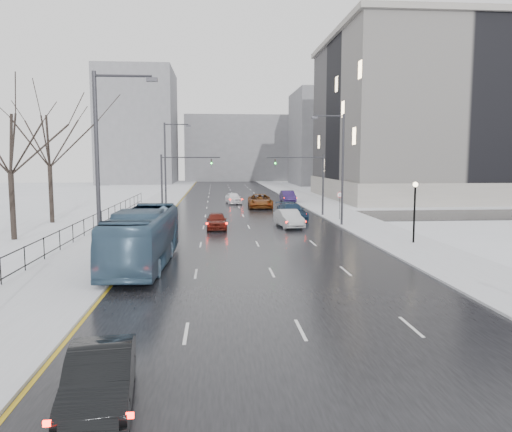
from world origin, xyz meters
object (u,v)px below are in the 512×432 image
object	(u,v)px
streetlight_r_mid	(340,164)
streetlight_l_near	(102,168)
tree_park_e	(52,224)
bus	(143,237)
lamppost_r_mid	(415,203)
sedan_left_near	(100,378)
sedan_center_near	(217,221)
sedan_right_far	(291,211)
sedan_center_far	(233,198)
streetlight_l_far	(167,163)
mast_signal_right	(313,178)
mast_signal_left	(172,178)
tree_park_d	(14,241)
no_uturn_sign	(340,197)
sedan_right_near	(289,218)
sedan_right_cross	(260,201)
sedan_right_distant	(288,196)

from	to	relation	value
streetlight_r_mid	streetlight_l_near	size ratio (longest dim) A/B	1.00
tree_park_e	bus	size ratio (longest dim) A/B	1.17
lamppost_r_mid	sedan_left_near	world-z (taller)	lamppost_r_mid
sedan_center_near	sedan_right_far	world-z (taller)	sedan_right_far
sedan_left_near	lamppost_r_mid	bearing A→B (deg)	46.10
lamppost_r_mid	bus	xyz separation A→B (m)	(-18.00, -5.71, -1.29)
bus	sedan_center_far	size ratio (longest dim) A/B	2.56
lamppost_r_mid	sedan_right_far	distance (m)	16.48
streetlight_l_far	mast_signal_right	world-z (taller)	streetlight_l_far
streetlight_l_far	sedan_right_far	bearing A→B (deg)	-28.58
mast_signal_right	streetlight_l_near	bearing A→B (deg)	-118.96
tree_park_e	mast_signal_left	size ratio (longest dim) A/B	2.08
tree_park_d	tree_park_e	distance (m)	10.01
streetlight_l_near	bus	bearing A→B (deg)	74.77
no_uturn_sign	streetlight_l_near	bearing A→B (deg)	-125.89
tree_park_e	sedan_right_near	distance (m)	22.18
sedan_right_cross	streetlight_r_mid	bearing A→B (deg)	-70.54
tree_park_d	no_uturn_sign	xyz separation A→B (m)	(27.00, 10.00, 2.30)
lamppost_r_mid	sedan_center_far	distance (m)	35.36
mast_signal_left	streetlight_r_mid	bearing A→B (deg)	-27.31
mast_signal_left	sedan_left_near	bearing A→B (deg)	-87.76
streetlight_r_mid	sedan_right_distant	distance (m)	25.73
mast_signal_left	sedan_center_near	bearing A→B (deg)	-63.94
streetlight_l_far	no_uturn_sign	world-z (taller)	streetlight_l_far
streetlight_l_near	mast_signal_left	world-z (taller)	streetlight_l_near
tree_park_d	sedan_left_near	size ratio (longest dim) A/B	2.86
streetlight_l_far	sedan_center_near	bearing A→B (deg)	-68.00
mast_signal_right	sedan_right_near	world-z (taller)	mast_signal_right
streetlight_l_near	sedan_left_near	xyz separation A→B (m)	(2.41, -12.01, -4.86)
tree_park_e	sedan_right_far	bearing A→B (deg)	2.62
tree_park_e	sedan_left_near	xyz separation A→B (m)	(12.44, -36.01, 0.76)
mast_signal_left	sedan_right_cross	bearing A→B (deg)	42.65
sedan_center_near	sedan_right_cross	xyz separation A→B (m)	(5.43, 18.27, 0.13)
mast_signal_left	bus	world-z (taller)	mast_signal_left
tree_park_d	sedan_right_far	world-z (taller)	tree_park_d
streetlight_r_mid	sedan_center_far	xyz separation A→B (m)	(-8.67, 23.37, -4.81)
no_uturn_sign	sedan_center_far	bearing A→B (deg)	116.60
tree_park_d	sedan_center_near	world-z (taller)	tree_park_d
sedan_right_near	streetlight_r_mid	bearing A→B (deg)	-1.02
streetlight_r_mid	streetlight_l_near	distance (m)	25.82
streetlight_r_mid	streetlight_l_far	world-z (taller)	same
streetlight_l_far	sedan_right_cross	distance (m)	12.80
sedan_right_far	sedan_right_near	bearing A→B (deg)	-107.92
tree_park_e	bus	bearing A→B (deg)	-60.40
streetlight_l_near	streetlight_l_far	distance (m)	32.00
sedan_right_cross	sedan_right_distant	distance (m)	9.36
sedan_right_far	tree_park_d	bearing A→B (deg)	-160.48
streetlight_l_far	sedan_right_cross	xyz separation A→B (m)	(10.74, 5.12, -4.72)
lamppost_r_mid	sedan_right_far	bearing A→B (deg)	113.03
no_uturn_sign	streetlight_r_mid	bearing A→B (deg)	-104.48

